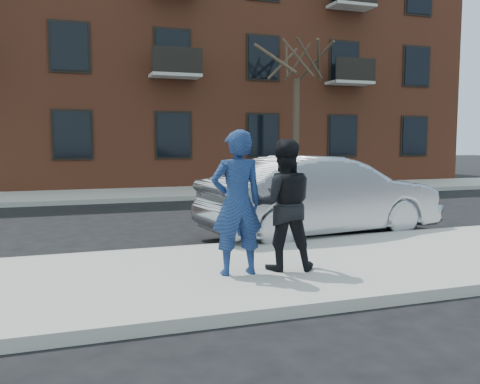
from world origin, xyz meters
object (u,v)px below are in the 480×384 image
object	(u,v)px
street_tree	(297,47)
silver_sedan	(322,196)
man_peacoat	(283,205)
man_hoodie	(237,203)

from	to	relation	value
street_tree	silver_sedan	distance (m)	10.47
street_tree	silver_sedan	bearing A→B (deg)	-111.73
man_peacoat	silver_sedan	bearing A→B (deg)	-111.53
street_tree	silver_sedan	size ratio (longest dim) A/B	1.34
street_tree	man_peacoat	size ratio (longest dim) A/B	3.68
silver_sedan	man_peacoat	world-z (taller)	man_peacoat
silver_sedan	man_hoodie	xyz separation A→B (m)	(-2.79, -2.81, 0.30)
street_tree	man_hoodie	bearing A→B (deg)	-118.51
silver_sedan	man_peacoat	size ratio (longest dim) A/B	2.75
street_tree	man_peacoat	distance (m)	13.48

